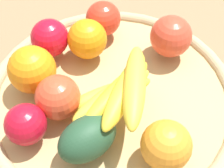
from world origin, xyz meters
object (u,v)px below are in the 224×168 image
at_px(avocado, 90,139).
at_px(apple_2, 103,19).
at_px(apple_0, 171,36).
at_px(apple_3, 26,124).
at_px(apple_4, 58,97).
at_px(banana_bunch, 119,92).
at_px(apple_1, 50,38).
at_px(orange_0, 32,70).
at_px(orange_1, 166,145).
at_px(orange_2, 87,39).

xyz_separation_m(avocado, apple_2, (0.26, 0.07, 0.00)).
bearing_deg(apple_0, avocado, 164.16).
height_order(avocado, apple_3, same).
relative_size(apple_4, apple_3, 1.13).
xyz_separation_m(banana_bunch, apple_1, (0.09, 0.16, -0.01)).
height_order(orange_0, apple_2, orange_0).
distance_m(banana_bunch, apple_0, 0.17).
distance_m(orange_1, apple_3, 0.21).
height_order(apple_4, apple_2, apple_4).
xyz_separation_m(orange_2, orange_1, (-0.17, -0.18, 0.00)).
relative_size(banana_bunch, apple_0, 2.12).
xyz_separation_m(apple_0, apple_3, (-0.25, 0.17, -0.01)).
relative_size(apple_0, apple_3, 1.20).
height_order(apple_0, apple_1, apple_0).
xyz_separation_m(apple_2, apple_1, (-0.08, 0.08, 0.00)).
bearing_deg(orange_1, apple_4, 80.02).
relative_size(orange_1, apple_3, 1.16).
height_order(apple_4, apple_3, apple_4).
relative_size(apple_4, apple_2, 1.07).
bearing_deg(apple_3, apple_1, 13.03).
relative_size(avocado, apple_2, 1.38).
relative_size(orange_2, orange_0, 0.90).
xyz_separation_m(banana_bunch, apple_4, (-0.03, 0.09, -0.01)).
height_order(banana_bunch, orange_1, banana_bunch).
xyz_separation_m(apple_2, apple_3, (-0.26, 0.03, -0.00)).
bearing_deg(orange_2, orange_0, 149.20).
distance_m(orange_0, apple_1, 0.09).
bearing_deg(apple_2, apple_0, -95.74).
bearing_deg(apple_4, apple_1, 29.62).
height_order(avocado, orange_2, orange_2).
relative_size(orange_2, apple_2, 1.07).
relative_size(avocado, orange_1, 1.27).
bearing_deg(apple_1, avocado, -140.75).
distance_m(orange_1, apple_1, 0.29).
xyz_separation_m(apple_0, apple_1, (-0.07, 0.21, -0.00)).
distance_m(apple_4, apple_1, 0.14).
distance_m(orange_1, apple_2, 0.29).
relative_size(orange_0, apple_2, 1.19).
xyz_separation_m(apple_4, apple_2, (0.20, -0.01, -0.00)).
xyz_separation_m(apple_4, apple_1, (0.12, 0.07, -0.00)).
height_order(avocado, apple_0, apple_0).
height_order(orange_2, apple_2, orange_2).
bearing_deg(avocado, orange_1, -79.16).
relative_size(avocado, apple_3, 1.46).
xyz_separation_m(avocado, apple_3, (-0.01, 0.10, 0.00)).
bearing_deg(apple_4, avocado, -125.64).
xyz_separation_m(orange_1, apple_3, (-0.03, 0.21, -0.01)).
bearing_deg(orange_0, avocado, -123.49).
height_order(banana_bunch, apple_2, banana_bunch).
bearing_deg(orange_2, apple_2, -7.55).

